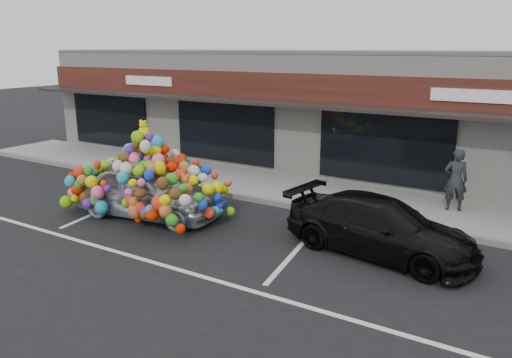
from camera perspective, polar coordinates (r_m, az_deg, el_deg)
The scene contains 10 objects.
ground at distance 12.92m, azimuth -6.48°, elevation -5.35°, with size 90.00×90.00×0.00m, color black.
shop_building at distance 19.61m, azimuth 8.71°, elevation 8.02°, with size 24.00×7.20×4.31m.
sidewalk at distance 16.08m, azimuth 2.24°, elevation -0.91°, with size 26.00×3.00×0.15m, color gray.
kerb at distance 14.84m, azimuth -0.59°, elevation -2.26°, with size 26.00×0.18×0.16m, color slate.
parking_stripe_left at distance 15.13m, azimuth -15.67°, elevation -2.76°, with size 0.12×4.40×0.01m, color silver.
parking_stripe_mid at distance 11.68m, azimuth 5.17°, elevation -7.53°, with size 0.12×4.40×0.01m, color silver.
lane_line at distance 10.11m, azimuth -5.44°, elevation -11.24°, with size 14.00×0.12×0.01m, color silver.
toy_car at distance 13.64m, azimuth -12.31°, elevation -0.63°, with size 3.02×4.66×2.59m.
black_sedan at distance 11.32m, azimuth 13.98°, elevation -5.32°, with size 4.29×1.74×1.25m, color black.
pedestrian_a at distance 14.37m, azimuth 21.86°, elevation -0.08°, with size 0.62×0.41×1.70m, color black.
Camera 1 is at (7.50, -9.53, 4.44)m, focal length 35.00 mm.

